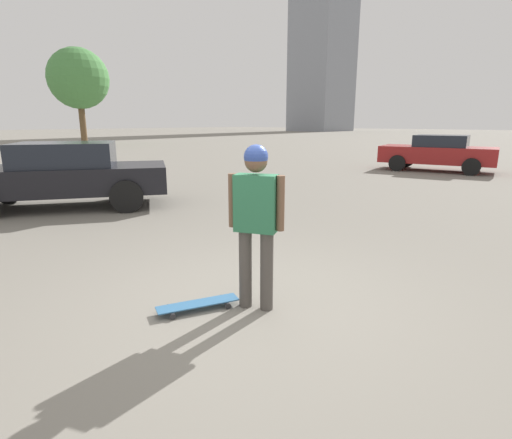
# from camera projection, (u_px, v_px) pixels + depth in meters

# --- Properties ---
(ground_plane) EXTENTS (220.00, 220.00, 0.00)m
(ground_plane) POSITION_uv_depth(u_px,v_px,m) (256.00, 307.00, 4.31)
(ground_plane) COLOR gray
(person) EXTENTS (0.55, 0.36, 1.74)m
(person) POSITION_uv_depth(u_px,v_px,m) (256.00, 212.00, 4.06)
(person) COLOR #4C4742
(person) RESTS_ON ground_plane
(skateboard) EXTENTS (0.53, 0.88, 0.08)m
(skateboard) POSITION_uv_depth(u_px,v_px,m) (198.00, 304.00, 4.25)
(skateboard) COLOR #336693
(skateboard) RESTS_ON ground_plane
(car_parked_near) EXTENTS (4.05, 4.85, 1.50)m
(car_parked_near) POSITION_uv_depth(u_px,v_px,m) (63.00, 174.00, 9.15)
(car_parked_near) COLOR black
(car_parked_near) RESTS_ON ground_plane
(car_parked_far) EXTENTS (4.56, 2.61, 1.44)m
(car_parked_far) POSITION_uv_depth(u_px,v_px,m) (438.00, 152.00, 16.10)
(car_parked_far) COLOR maroon
(car_parked_far) RESTS_ON ground_plane
(building_block_distant) EXTENTS (9.62, 12.00, 40.83)m
(building_block_distant) POSITION_uv_depth(u_px,v_px,m) (324.00, 30.00, 82.20)
(building_block_distant) COLOR gray
(building_block_distant) RESTS_ON ground_plane
(tree_distant) EXTENTS (4.85, 4.85, 7.82)m
(tree_distant) POSITION_uv_depth(u_px,v_px,m) (78.00, 79.00, 32.61)
(tree_distant) COLOR brown
(tree_distant) RESTS_ON ground_plane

